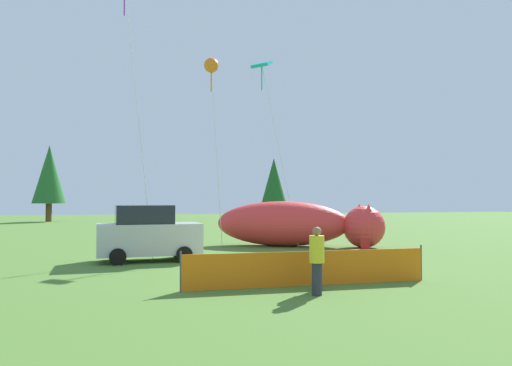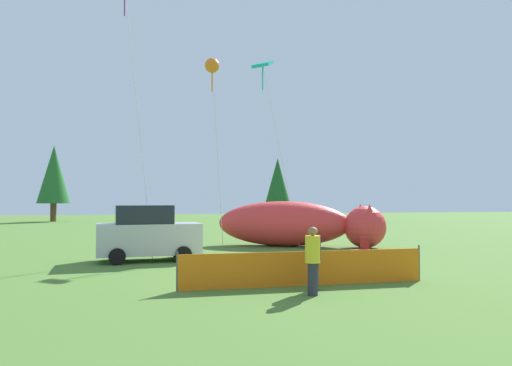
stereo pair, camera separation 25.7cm
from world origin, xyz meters
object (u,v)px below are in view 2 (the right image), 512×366
spectator_in_blue_shirt (313,258)px  inflatable_cat (297,226)px  kite_teal_diamond (263,68)px  folding_chair (362,248)px  spectator_in_white_shirt (314,256)px  kite_orange_flower (212,67)px  parked_car (148,234)px

spectator_in_blue_shirt → inflatable_cat: bearing=74.0°
kite_teal_diamond → inflatable_cat: bearing=-2.3°
folding_chair → kite_teal_diamond: bearing=-84.0°
spectator_in_blue_shirt → kite_teal_diamond: 14.77m
folding_chair → spectator_in_white_shirt: bearing=41.9°
inflatable_cat → kite_orange_flower: (-4.29, 0.17, 7.84)m
inflatable_cat → spectator_in_white_shirt: size_ratio=4.94×
folding_chair → spectator_in_white_shirt: spectator_in_white_shirt is taller
parked_car → kite_orange_flower: kite_orange_flower is taller
spectator_in_white_shirt → kite_orange_flower: kite_orange_flower is taller
spectator_in_blue_shirt → kite_teal_diamond: (1.79, 12.28, 8.01)m
spectator_in_blue_shirt → folding_chair: bearing=54.8°
folding_chair → kite_orange_flower: 11.75m
inflatable_cat → spectator_in_white_shirt: bearing=-78.7°
spectator_in_white_shirt → spectator_in_blue_shirt: 0.66m
parked_car → kite_teal_diamond: size_ratio=0.43×
spectator_in_white_shirt → kite_teal_diamond: kite_teal_diamond is taller
spectator_in_blue_shirt → kite_teal_diamond: kite_teal_diamond is taller
spectator_in_white_shirt → folding_chair: bearing=53.5°
spectator_in_blue_shirt → kite_teal_diamond: bearing=81.7°
kite_teal_diamond → kite_orange_flower: (-2.57, 0.10, -0.06)m
spectator_in_white_shirt → kite_orange_flower: 14.26m
kite_orange_flower → parked_car: bearing=-125.2°
kite_orange_flower → kite_teal_diamond: bearing=-2.3°
kite_teal_diamond → folding_chair: bearing=-72.4°
folding_chair → spectator_in_blue_shirt: spectator_in_blue_shirt is taller
parked_car → inflatable_cat: 8.53m
spectator_in_blue_shirt → kite_orange_flower: 14.74m
inflatable_cat → spectator_in_blue_shirt: (-3.51, -12.21, -0.12)m
folding_chair → spectator_in_white_shirt: (-3.67, -4.95, 0.34)m
folding_chair → inflatable_cat: (-0.41, 6.65, 0.49)m
folding_chair → kite_teal_diamond: (-2.13, 6.72, 8.38)m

